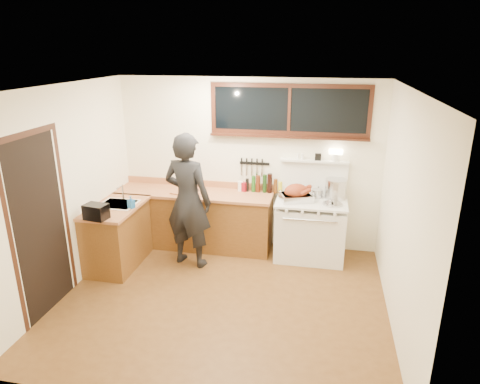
% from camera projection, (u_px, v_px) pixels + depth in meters
% --- Properties ---
extents(ground_plane, '(4.00, 3.50, 0.02)m').
position_uv_depth(ground_plane, '(223.00, 300.00, 5.37)').
color(ground_plane, '#5B3717').
extents(room_shell, '(4.10, 3.60, 2.65)m').
position_uv_depth(room_shell, '(221.00, 174.00, 4.83)').
color(room_shell, white).
rests_on(room_shell, ground).
extents(counter_back, '(2.44, 0.64, 1.00)m').
position_uv_depth(counter_back, '(195.00, 218.00, 6.71)').
color(counter_back, brown).
rests_on(counter_back, ground).
extents(counter_left, '(0.64, 1.09, 0.90)m').
position_uv_depth(counter_left, '(117.00, 235.00, 6.12)').
color(counter_left, brown).
rests_on(counter_left, ground).
extents(sink_unit, '(0.50, 0.45, 0.37)m').
position_uv_depth(sink_unit, '(118.00, 208.00, 6.06)').
color(sink_unit, white).
rests_on(sink_unit, counter_left).
extents(vintage_stove, '(1.02, 0.74, 1.60)m').
position_uv_depth(vintage_stove, '(310.00, 228.00, 6.34)').
color(vintage_stove, white).
rests_on(vintage_stove, ground).
extents(back_window, '(2.32, 0.13, 0.77)m').
position_uv_depth(back_window, '(289.00, 116.00, 6.18)').
color(back_window, black).
rests_on(back_window, room_shell).
extents(left_doorway, '(0.02, 1.04, 2.17)m').
position_uv_depth(left_doorway, '(41.00, 225.00, 4.87)').
color(left_doorway, black).
rests_on(left_doorway, ground).
extents(knife_strip, '(0.46, 0.03, 0.28)m').
position_uv_depth(knife_strip, '(253.00, 164.00, 6.53)').
color(knife_strip, black).
rests_on(knife_strip, room_shell).
extents(man, '(0.79, 0.61, 1.94)m').
position_uv_depth(man, '(188.00, 201.00, 5.98)').
color(man, black).
rests_on(man, ground).
extents(soap_bottle, '(0.09, 0.10, 0.17)m').
position_uv_depth(soap_bottle, '(131.00, 202.00, 5.87)').
color(soap_bottle, '#2367B0').
rests_on(soap_bottle, counter_left).
extents(toaster, '(0.31, 0.24, 0.20)m').
position_uv_depth(toaster, '(96.00, 212.00, 5.50)').
color(toaster, black).
rests_on(toaster, counter_left).
extents(cutting_board, '(0.50, 0.42, 0.14)m').
position_uv_depth(cutting_board, '(188.00, 189.00, 6.50)').
color(cutting_board, '#B57148').
rests_on(cutting_board, counter_back).
extents(roast_turkey, '(0.53, 0.47, 0.25)m').
position_uv_depth(roast_turkey, '(297.00, 194.00, 6.16)').
color(roast_turkey, silver).
rests_on(roast_turkey, vintage_stove).
extents(stockpot, '(0.40, 0.40, 0.29)m').
position_uv_depth(stockpot, '(336.00, 189.00, 6.23)').
color(stockpot, silver).
rests_on(stockpot, vintage_stove).
extents(saucepan, '(0.18, 0.29, 0.12)m').
position_uv_depth(saucepan, '(317.00, 193.00, 6.30)').
color(saucepan, silver).
rests_on(saucepan, vintage_stove).
extents(pot_lid, '(0.36, 0.36, 0.04)m').
position_uv_depth(pot_lid, '(332.00, 204.00, 6.02)').
color(pot_lid, silver).
rests_on(pot_lid, vintage_stove).
extents(coffee_tin, '(0.12, 0.11, 0.14)m').
position_uv_depth(coffee_tin, '(244.00, 187.00, 6.57)').
color(coffee_tin, maroon).
rests_on(coffee_tin, counter_back).
extents(pitcher, '(0.09, 0.09, 0.15)m').
position_uv_depth(pitcher, '(240.00, 186.00, 6.58)').
color(pitcher, white).
rests_on(pitcher, counter_back).
extents(bottle_cluster, '(0.56, 0.07, 0.30)m').
position_uv_depth(bottle_cluster, '(264.00, 184.00, 6.50)').
color(bottle_cluster, black).
rests_on(bottle_cluster, counter_back).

